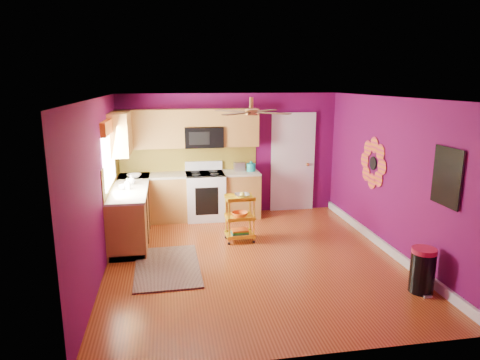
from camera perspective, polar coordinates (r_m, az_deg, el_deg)
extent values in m
plane|color=maroon|center=(6.87, 1.73, -10.43)|extent=(5.00, 5.00, 0.00)
cube|color=#610B4A|center=(8.89, -1.39, 3.43)|extent=(4.50, 0.04, 2.50)
cube|color=#610B4A|center=(4.15, 8.70, -8.05)|extent=(4.50, 0.04, 2.50)
cube|color=#610B4A|center=(6.43, -18.27, -0.98)|extent=(0.04, 5.00, 2.50)
cube|color=#610B4A|center=(7.25, 19.51, 0.47)|extent=(0.04, 5.00, 2.50)
cube|color=silver|center=(6.30, 1.89, 10.91)|extent=(4.50, 5.00, 0.04)
cube|color=white|center=(7.57, 18.63, -8.29)|extent=(0.05, 4.90, 0.14)
cube|color=olive|center=(7.89, -14.30, -4.20)|extent=(0.60, 2.30, 0.90)
cube|color=olive|center=(8.69, -6.63, -2.29)|extent=(2.80, 0.60, 0.90)
cube|color=beige|center=(7.77, -14.50, -0.89)|extent=(0.63, 2.30, 0.04)
cube|color=beige|center=(8.58, -6.71, 0.74)|extent=(2.80, 0.63, 0.04)
cube|color=black|center=(8.02, -14.14, -6.93)|extent=(0.54, 2.30, 0.10)
cube|color=black|center=(8.80, -6.56, -4.80)|extent=(2.80, 0.54, 0.10)
cube|color=white|center=(8.68, -4.64, -2.20)|extent=(0.76, 0.66, 0.92)
cube|color=black|center=(8.57, -4.70, 0.80)|extent=(0.76, 0.62, 0.03)
cube|color=white|center=(8.82, -4.87, 1.92)|extent=(0.76, 0.06, 0.18)
cube|color=black|center=(8.37, -4.44, -2.84)|extent=(0.45, 0.02, 0.55)
cube|color=olive|center=(8.56, -11.91, 6.67)|extent=(1.32, 0.33, 0.75)
cube|color=olive|center=(8.68, 0.00, 7.03)|extent=(0.72, 0.33, 0.75)
cube|color=olive|center=(8.57, -4.94, 8.28)|extent=(0.76, 0.33, 0.34)
cube|color=olive|center=(8.12, -15.54, 6.14)|extent=(0.33, 1.30, 0.75)
cube|color=black|center=(8.57, -4.87, 5.73)|extent=(0.76, 0.38, 0.40)
cube|color=brown|center=(8.81, -6.86, 2.88)|extent=(2.80, 0.01, 0.51)
cube|color=brown|center=(7.74, -16.75, 1.01)|extent=(0.01, 2.30, 0.51)
cube|color=white|center=(7.38, -17.12, 3.23)|extent=(0.03, 1.20, 1.00)
cube|color=#D65913|center=(7.32, -17.14, 6.87)|extent=(0.08, 1.35, 0.22)
cube|color=white|center=(9.19, 7.01, 2.23)|extent=(0.85, 0.04, 2.05)
cube|color=white|center=(9.17, 7.04, 2.21)|extent=(0.95, 0.02, 2.15)
sphere|color=#BF8C3F|center=(9.24, 9.00, 2.06)|extent=(0.07, 0.07, 0.07)
cylinder|color=black|center=(7.74, 17.31, 2.15)|extent=(0.01, 0.24, 0.24)
cube|color=teal|center=(6.03, 25.95, 0.38)|extent=(0.03, 0.52, 0.72)
cube|color=black|center=(6.02, 25.83, 0.37)|extent=(0.01, 0.56, 0.76)
cylinder|color=#BF8C3F|center=(6.50, 1.53, 10.27)|extent=(0.06, 0.06, 0.16)
cylinder|color=#BF8C3F|center=(6.51, 1.52, 9.04)|extent=(0.20, 0.20, 0.08)
cube|color=#4C2D19|center=(6.83, 3.32, 9.21)|extent=(0.47, 0.47, 0.01)
cube|color=#4C2D19|center=(6.73, -1.21, 9.17)|extent=(0.47, 0.47, 0.01)
cube|color=#4C2D19|center=(6.20, -0.47, 8.84)|extent=(0.47, 0.47, 0.01)
cube|color=#4C2D19|center=(6.31, 4.42, 8.87)|extent=(0.47, 0.47, 0.01)
cube|color=black|center=(6.65, -9.66, -11.32)|extent=(0.98, 1.57, 0.02)
cylinder|color=yellow|center=(7.26, -1.48, -5.61)|extent=(0.02, 0.02, 0.75)
cylinder|color=yellow|center=(7.35, 1.87, -5.39)|extent=(0.02, 0.02, 0.75)
cylinder|color=yellow|center=(7.54, -1.89, -4.89)|extent=(0.02, 0.02, 0.75)
cylinder|color=yellow|center=(7.62, 1.34, -4.69)|extent=(0.02, 0.02, 0.75)
sphere|color=black|center=(7.39, -1.46, -8.44)|extent=(0.05, 0.05, 0.05)
sphere|color=black|center=(7.48, 1.85, -8.19)|extent=(0.05, 0.05, 0.05)
sphere|color=black|center=(7.67, -1.87, -7.63)|extent=(0.05, 0.05, 0.05)
sphere|color=black|center=(7.75, 1.33, -7.41)|extent=(0.05, 0.05, 0.05)
cube|color=yellow|center=(7.34, -0.03, -2.48)|extent=(0.50, 0.37, 0.03)
cube|color=yellow|center=(7.44, -0.03, -5.04)|extent=(0.50, 0.37, 0.03)
cube|color=yellow|center=(7.54, -0.03, -7.35)|extent=(0.50, 0.37, 0.03)
imported|color=beige|center=(7.33, 0.31, -2.11)|extent=(0.28, 0.28, 0.07)
sphere|color=yellow|center=(7.33, 0.31, -1.96)|extent=(0.09, 0.09, 0.09)
imported|color=#D65913|center=(7.42, -0.03, -4.63)|extent=(0.29, 0.29, 0.09)
cube|color=navy|center=(7.53, -0.03, -7.13)|extent=(0.29, 0.22, 0.04)
cube|color=#267233|center=(7.52, -0.03, -6.89)|extent=(0.29, 0.22, 0.03)
cube|color=#D65913|center=(7.51, -0.03, -6.68)|extent=(0.29, 0.22, 0.03)
cylinder|color=black|center=(6.25, 23.12, -11.27)|extent=(0.34, 0.34, 0.55)
cylinder|color=#B71A3C|center=(6.13, 23.38, -8.66)|extent=(0.32, 0.32, 0.06)
cube|color=beige|center=(6.24, 23.71, -14.01)|extent=(0.11, 0.06, 0.03)
cylinder|color=teal|center=(8.72, 1.49, 1.71)|extent=(0.18, 0.18, 0.16)
sphere|color=teal|center=(8.71, 1.49, 2.35)|extent=(0.06, 0.06, 0.06)
cube|color=beige|center=(8.74, -0.10, 1.79)|extent=(0.22, 0.15, 0.18)
imported|color=#EA3F72|center=(7.50, -14.82, -0.51)|extent=(0.08, 0.09, 0.19)
imported|color=white|center=(7.83, -14.27, 0.05)|extent=(0.14, 0.14, 0.18)
imported|color=white|center=(8.39, -13.92, 0.55)|extent=(0.27, 0.27, 0.07)
imported|color=white|center=(7.50, -15.41, -0.92)|extent=(0.11, 0.11, 0.09)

